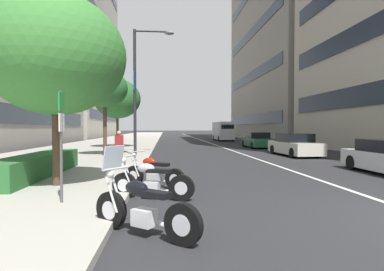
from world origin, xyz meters
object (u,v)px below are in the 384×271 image
(motorcycle_mid_row, at_px, (151,183))
(parking_sign_by_curb, at_px, (61,133))
(motorcycle_second_in_row, at_px, (153,174))
(street_tree_by_lamp_post, at_px, (55,56))
(street_tree_far_plaza, at_px, (105,89))
(street_tree_near_plaza_corner, at_px, (117,99))
(car_mid_block_traffic, at_px, (294,145))
(street_lamp_with_banners, at_px, (141,79))
(pedestrian_on_plaza, at_px, (119,146))
(delivery_van_ahead, at_px, (223,131))
(motorcycle_under_tarp, at_px, (142,209))
(car_approaching_light, at_px, (257,141))

(motorcycle_mid_row, xyz_separation_m, parking_sign_by_curb, (-0.80, 1.93, 1.28))
(motorcycle_mid_row, distance_m, motorcycle_second_in_row, 1.53)
(motorcycle_second_in_row, relative_size, street_tree_by_lamp_post, 0.34)
(street_tree_far_plaza, bearing_deg, motorcycle_mid_row, -163.47)
(parking_sign_by_curb, xyz_separation_m, street_tree_near_plaza_corner, (19.77, 1.80, 2.59))
(motorcycle_mid_row, distance_m, car_mid_block_traffic, 14.34)
(street_lamp_with_banners, bearing_deg, motorcycle_mid_row, -174.29)
(street_lamp_with_banners, bearing_deg, pedestrian_on_plaza, 168.15)
(motorcycle_second_in_row, xyz_separation_m, delivery_van_ahead, (33.10, -8.45, 0.99))
(motorcycle_under_tarp, height_order, street_lamp_with_banners, street_lamp_with_banners)
(delivery_van_ahead, xyz_separation_m, pedestrian_on_plaza, (-27.11, 10.36, -0.49))
(car_mid_block_traffic, bearing_deg, parking_sign_by_curb, 137.29)
(street_tree_by_lamp_post, height_order, pedestrian_on_plaza, street_tree_by_lamp_post)
(motorcycle_mid_row, height_order, car_approaching_light, car_approaching_light)
(motorcycle_second_in_row, height_order, car_mid_block_traffic, car_mid_block_traffic)
(car_approaching_light, distance_m, street_lamp_with_banners, 13.43)
(motorcycle_second_in_row, relative_size, car_mid_block_traffic, 0.39)
(delivery_van_ahead, distance_m, street_lamp_with_banners, 25.47)
(car_approaching_light, height_order, street_tree_by_lamp_post, street_tree_by_lamp_post)
(street_tree_near_plaza_corner, bearing_deg, parking_sign_by_curb, -174.79)
(motorcycle_under_tarp, relative_size, street_tree_far_plaza, 0.36)
(street_tree_far_plaza, xyz_separation_m, street_tree_near_plaza_corner, (8.01, 0.49, 0.13))
(motorcycle_under_tarp, bearing_deg, parking_sign_by_curb, -6.62)
(car_mid_block_traffic, bearing_deg, street_tree_by_lamp_post, 129.64)
(street_tree_by_lamp_post, relative_size, street_tree_far_plaza, 1.05)
(street_lamp_with_banners, relative_size, street_tree_near_plaza_corner, 1.32)
(motorcycle_second_in_row, distance_m, parking_sign_by_curb, 3.29)
(motorcycle_mid_row, bearing_deg, motorcycle_second_in_row, -70.31)
(motorcycle_mid_row, distance_m, street_tree_by_lamp_post, 4.62)
(car_approaching_light, distance_m, street_tree_far_plaza, 15.06)
(motorcycle_under_tarp, height_order, street_tree_by_lamp_post, street_tree_by_lamp_post)
(car_approaching_light, xyz_separation_m, street_lamp_with_banners, (-8.15, 9.82, 4.16))
(car_mid_block_traffic, bearing_deg, motorcycle_under_tarp, 146.48)
(motorcycle_under_tarp, height_order, street_tree_near_plaza_corner, street_tree_near_plaza_corner)
(motorcycle_under_tarp, distance_m, car_mid_block_traffic, 16.53)
(delivery_van_ahead, distance_m, street_tree_far_plaza, 26.55)
(motorcycle_mid_row, xyz_separation_m, motorcycle_second_in_row, (1.53, 0.01, -0.01))
(motorcycle_second_in_row, xyz_separation_m, car_mid_block_traffic, (9.86, -8.71, 0.26))
(street_tree_far_plaza, bearing_deg, street_lamp_with_banners, -81.40)
(street_tree_far_plaza, distance_m, street_tree_near_plaza_corner, 8.03)
(parking_sign_by_curb, bearing_deg, car_approaching_light, -27.71)
(car_mid_block_traffic, bearing_deg, street_lamp_with_banners, 89.06)
(car_mid_block_traffic, distance_m, street_lamp_with_banners, 10.67)
(motorcycle_mid_row, height_order, street_lamp_with_banners, street_lamp_with_banners)
(delivery_van_ahead, xyz_separation_m, street_tree_near_plaza_corner, (-15.67, 12.18, 2.89))
(parking_sign_by_curb, relative_size, street_lamp_with_banners, 0.32)
(street_lamp_with_banners, bearing_deg, car_mid_block_traffic, -89.33)
(parking_sign_by_curb, bearing_deg, street_lamp_with_banners, -3.82)
(delivery_van_ahead, distance_m, street_tree_near_plaza_corner, 20.05)
(motorcycle_mid_row, relative_size, motorcycle_second_in_row, 1.15)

